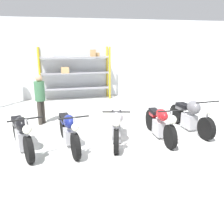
% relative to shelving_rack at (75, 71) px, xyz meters
% --- Properties ---
extents(ground_plane, '(30.00, 30.00, 0.00)m').
position_rel_shelving_rack_xyz_m(ground_plane, '(0.51, -5.38, -1.28)').
color(ground_plane, silver).
extents(back_wall, '(30.00, 0.08, 3.60)m').
position_rel_shelving_rack_xyz_m(back_wall, '(0.51, 0.37, 0.52)').
color(back_wall, silver).
rests_on(back_wall, ground_plane).
extents(shelving_rack, '(3.19, 0.63, 2.36)m').
position_rel_shelving_rack_xyz_m(shelving_rack, '(0.00, 0.00, 0.00)').
color(shelving_rack, gold).
rests_on(shelving_rack, ground_plane).
extents(motorcycle_black, '(0.90, 2.02, 1.01)m').
position_rel_shelving_rack_xyz_m(motorcycle_black, '(-1.85, -5.45, -0.83)').
color(motorcycle_black, black).
rests_on(motorcycle_black, ground_plane).
extents(motorcycle_blue, '(0.68, 2.07, 0.99)m').
position_rel_shelving_rack_xyz_m(motorcycle_blue, '(-0.73, -5.49, -0.83)').
color(motorcycle_blue, black).
rests_on(motorcycle_blue, ground_plane).
extents(motorcycle_silver, '(0.80, 1.95, 1.03)m').
position_rel_shelving_rack_xyz_m(motorcycle_silver, '(0.51, -5.47, -0.81)').
color(motorcycle_silver, black).
rests_on(motorcycle_silver, ground_plane).
extents(motorcycle_red, '(0.67, 2.03, 0.98)m').
position_rel_shelving_rack_xyz_m(motorcycle_red, '(1.74, -5.49, -0.84)').
color(motorcycle_red, black).
rests_on(motorcycle_red, ground_plane).
extents(motorcycle_grey, '(0.69, 2.14, 1.06)m').
position_rel_shelving_rack_xyz_m(motorcycle_grey, '(2.89, -5.12, -0.82)').
color(motorcycle_grey, black).
rests_on(motorcycle_grey, ground_plane).
extents(person_browsing, '(0.44, 0.44, 1.60)m').
position_rel_shelving_rack_xyz_m(person_browsing, '(-1.46, -3.40, -0.35)').
color(person_browsing, '#38332D').
rests_on(person_browsing, ground_plane).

